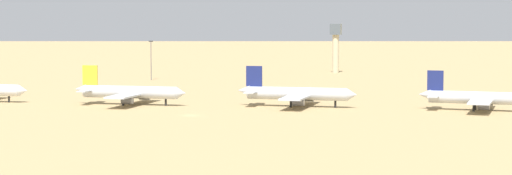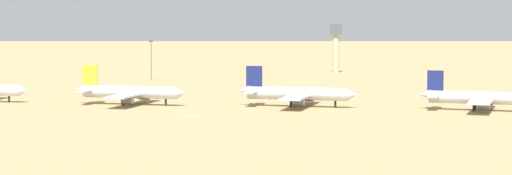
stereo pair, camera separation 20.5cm
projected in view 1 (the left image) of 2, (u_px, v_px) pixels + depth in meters
ground at (191, 115)px, 255.72m from camera, size 4000.00×4000.00×0.00m
ridge_far_west at (55, 11)px, 1491.60m from camera, size 300.11×262.39×71.81m
ridge_west at (182, 8)px, 1358.11m from camera, size 288.55×209.27×77.73m
ridge_center at (449, 8)px, 1246.04m from camera, size 414.70×293.98×77.84m
parked_jet_yellow_3 at (129, 92)px, 285.53m from camera, size 36.96×30.96×12.23m
parked_jet_navy_4 at (296, 94)px, 279.58m from camera, size 37.35×31.33×12.35m
parked_jet_navy_5 at (478, 98)px, 267.90m from camera, size 35.22×29.76×11.63m
control_tower at (336, 43)px, 444.93m from camera, size 5.20×5.20×23.90m
light_pole_mid at (151, 58)px, 395.73m from camera, size 1.80×0.50×17.07m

